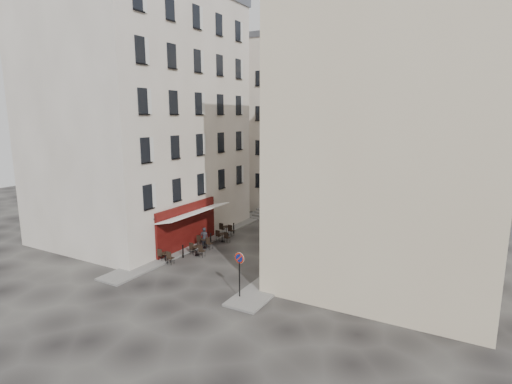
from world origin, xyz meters
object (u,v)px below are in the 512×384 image
Objects in this scene: bistro_table_b at (197,250)px; pedestrian at (204,238)px; bistro_table_a at (166,257)px; no_parking_sign at (239,266)px.

pedestrian is at bearing 108.65° from bistro_table_b.
bistro_table_a is 3.96m from pedestrian.
no_parking_sign is at bearing 116.37° from pedestrian.
bistro_table_b is at bearing 150.60° from no_parking_sign.
bistro_table_b is (1.04, 2.26, -0.01)m from bistro_table_a.
pedestrian is (0.49, 3.91, 0.38)m from bistro_table_a.
no_parking_sign is 2.06× the size of bistro_table_a.
bistro_table_a is (-7.46, 2.25, -1.46)m from no_parking_sign.
no_parking_sign reaches higher than bistro_table_a.
bistro_table_b is 0.76× the size of pedestrian.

